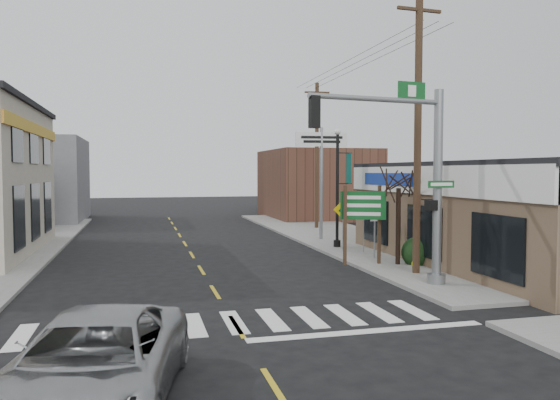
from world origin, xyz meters
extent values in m
plane|color=black|center=(0.00, 0.00, 0.00)|extent=(140.00, 140.00, 0.00)
cube|color=slate|center=(9.00, 13.00, 0.07)|extent=(6.00, 38.00, 0.13)
cube|color=gold|center=(0.00, 8.00, 0.01)|extent=(0.12, 56.00, 0.01)
cube|color=silver|center=(0.00, 0.40, 0.01)|extent=(11.00, 2.20, 0.01)
cube|color=brown|center=(14.50, 6.00, 2.00)|extent=(12.00, 14.00, 4.00)
cube|color=#513225|center=(12.00, 30.00, 2.80)|extent=(8.00, 10.00, 5.60)
cube|color=slate|center=(-11.00, 32.00, 3.20)|extent=(9.00, 10.00, 6.40)
imported|color=#999A9E|center=(-3.03, -4.17, 0.76)|extent=(3.50, 5.86, 1.53)
cylinder|color=gray|center=(7.20, 2.87, 3.32)|extent=(0.30, 0.30, 6.38)
cylinder|color=gray|center=(4.86, 2.87, 6.08)|extent=(4.68, 0.17, 0.17)
cube|color=black|center=(2.72, 2.87, 5.60)|extent=(0.30, 0.23, 0.96)
cube|color=#0E491C|center=(7.20, 2.65, 3.43)|extent=(1.01, 0.04, 0.23)
cube|color=#0E491C|center=(6.14, 2.87, 6.40)|extent=(1.01, 0.05, 0.58)
cube|color=black|center=(6.95, 2.82, 2.73)|extent=(0.34, 0.28, 0.34)
cube|color=#412D1E|center=(5.57, 6.98, 1.71)|extent=(0.11, 0.11, 3.15)
cube|color=#412D1E|center=(7.03, 6.98, 1.71)|extent=(0.11, 0.11, 3.15)
cube|color=#095422|center=(6.30, 6.92, 2.49)|extent=(1.80, 0.05, 1.13)
cylinder|color=#D1D300|center=(8.16, 6.17, 0.40)|extent=(0.19, 0.19, 0.54)
sphere|color=#D1D300|center=(8.16, 6.17, 0.70)|extent=(0.21, 0.21, 0.21)
cylinder|color=gray|center=(6.85, 10.53, 1.24)|extent=(0.05, 0.05, 2.21)
cube|color=#C29D00|center=(6.85, 10.50, 2.08)|extent=(0.94, 0.03, 0.94)
cylinder|color=black|center=(7.11, 12.03, 2.92)|extent=(0.15, 0.15, 5.59)
sphere|color=silver|center=(7.11, 12.03, 5.77)|extent=(0.30, 0.30, 0.30)
cube|color=#095046|center=(7.70, 12.03, 4.00)|extent=(0.02, 0.59, 1.50)
cylinder|color=gray|center=(7.35, 15.19, 3.19)|extent=(0.18, 0.18, 6.11)
cube|color=silver|center=(7.35, 15.19, 5.59)|extent=(2.88, 0.18, 0.76)
cylinder|color=black|center=(7.70, 6.64, 1.65)|extent=(0.19, 0.19, 3.05)
ellipsoid|color=#18391C|center=(10.09, 1.44, 0.60)|extent=(1.26, 1.26, 0.95)
ellipsoid|color=black|center=(8.46, 6.51, 0.59)|extent=(1.24, 1.24, 0.93)
cylinder|color=#41261A|center=(7.50, 4.79, 5.21)|extent=(0.27, 0.27, 10.16)
cube|color=#41261A|center=(7.50, 4.79, 9.63)|extent=(1.77, 0.11, 0.11)
cylinder|color=#463624|center=(9.02, 21.02, 4.88)|extent=(0.25, 0.25, 9.50)
cube|color=#463624|center=(9.02, 21.02, 9.01)|extent=(1.65, 0.10, 0.10)
camera|label=1|loc=(-2.27, -13.17, 3.84)|focal=35.00mm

